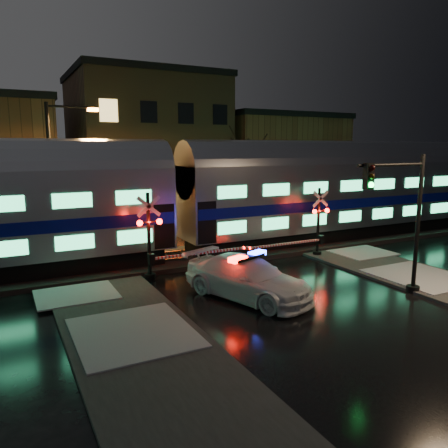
{
  "coord_description": "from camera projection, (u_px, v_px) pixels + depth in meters",
  "views": [
    {
      "loc": [
        -9.83,
        -15.59,
        5.79
      ],
      "look_at": [
        -0.5,
        2.5,
        2.2
      ],
      "focal_mm": 35.0,
      "sensor_mm": 36.0,
      "label": 1
    }
  ],
  "objects": [
    {
      "name": "building_mid",
      "position": [
        146.0,
        148.0,
        38.68
      ],
      "size": [
        12.0,
        11.0,
        11.5
      ],
      "primitive_type": "cube",
      "color": "brown",
      "rests_on": "ground"
    },
    {
      "name": "building_right",
      "position": [
        272.0,
        163.0,
        44.37
      ],
      "size": [
        12.0,
        10.0,
        8.5
      ],
      "primitive_type": "cube",
      "color": "brown",
      "rests_on": "ground"
    },
    {
      "name": "traffic_light",
      "position": [
        403.0,
        223.0,
        16.7
      ],
      "size": [
        3.57,
        0.67,
        5.52
      ],
      "rotation": [
        0.0,
        0.0,
        -0.05
      ],
      "color": "black",
      "rests_on": "ground"
    },
    {
      "name": "sidewalk_left",
      "position": [
        167.0,
        380.0,
        10.89
      ],
      "size": [
        4.0,
        20.0,
        0.12
      ],
      "primitive_type": "cube",
      "color": "#2D2D2D",
      "rests_on": "ground"
    },
    {
      "name": "streetlight",
      "position": [
        56.0,
        169.0,
        22.95
      ],
      "size": [
        2.7,
        0.28,
        8.07
      ],
      "color": "black",
      "rests_on": "ground"
    },
    {
      "name": "train",
      "position": [
        174.0,
        196.0,
        21.95
      ],
      "size": [
        51.0,
        3.12,
        5.92
      ],
      "color": "black",
      "rests_on": "ballast"
    },
    {
      "name": "ground",
      "position": [
        260.0,
        281.0,
        19.08
      ],
      "size": [
        120.0,
        120.0,
        0.0
      ],
      "primitive_type": "plane",
      "color": "black",
      "rests_on": "ground"
    },
    {
      "name": "crossing_signal_left",
      "position": [
        158.0,
        244.0,
        19.07
      ],
      "size": [
        5.48,
        0.64,
        3.88
      ],
      "color": "black",
      "rests_on": "ground"
    },
    {
      "name": "crossing_signal_right",
      "position": [
        314.0,
        230.0,
        22.96
      ],
      "size": [
        5.2,
        0.63,
        3.68
      ],
      "color": "black",
      "rests_on": "ground"
    },
    {
      "name": "police_car",
      "position": [
        248.0,
        278.0,
        16.88
      ],
      "size": [
        4.02,
        5.89,
        1.76
      ],
      "rotation": [
        0.0,
        0.0,
        0.36
      ],
      "color": "white",
      "rests_on": "ground"
    },
    {
      "name": "ballast",
      "position": [
        211.0,
        254.0,
        23.44
      ],
      "size": [
        90.0,
        4.2,
        0.24
      ],
      "primitive_type": "cube",
      "color": "black",
      "rests_on": "ground"
    }
  ]
}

